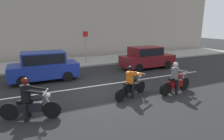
{
  "coord_description": "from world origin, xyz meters",
  "views": [
    {
      "loc": [
        -3.38,
        -8.7,
        3.39
      ],
      "look_at": [
        0.58,
        -0.27,
        1.14
      ],
      "focal_mm": 30.1,
      "sensor_mm": 36.0,
      "label": 1
    }
  ],
  "objects_px": {
    "motorcycle_with_rider_black_leather": "(30,103)",
    "motorcycle_with_rider_orange_stripe": "(131,84)",
    "parked_hatchback_cobalt_blue": "(44,66)",
    "motorcycle_with_rider_gray": "(175,80)",
    "parked_sedan_maroon": "(147,57)",
    "street_sign_post": "(86,44)"
  },
  "relations": [
    {
      "from": "motorcycle_with_rider_black_leather",
      "to": "motorcycle_with_rider_orange_stripe",
      "type": "xyz_separation_m",
      "value": [
        4.48,
        0.36,
        -0.02
      ]
    },
    {
      "from": "motorcycle_with_rider_black_leather",
      "to": "parked_hatchback_cobalt_blue",
      "type": "height_order",
      "value": "parked_hatchback_cobalt_blue"
    },
    {
      "from": "motorcycle_with_rider_gray",
      "to": "parked_hatchback_cobalt_blue",
      "type": "distance_m",
      "value": 7.71
    },
    {
      "from": "parked_hatchback_cobalt_blue",
      "to": "motorcycle_with_rider_orange_stripe",
      "type": "bearing_deg",
      "value": -52.82
    },
    {
      "from": "motorcycle_with_rider_orange_stripe",
      "to": "parked_sedan_maroon",
      "type": "bearing_deg",
      "value": 48.25
    },
    {
      "from": "motorcycle_with_rider_gray",
      "to": "parked_hatchback_cobalt_blue",
      "type": "bearing_deg",
      "value": 138.59
    },
    {
      "from": "motorcycle_with_rider_black_leather",
      "to": "motorcycle_with_rider_orange_stripe",
      "type": "relative_size",
      "value": 0.99
    },
    {
      "from": "motorcycle_with_rider_gray",
      "to": "motorcycle_with_rider_orange_stripe",
      "type": "bearing_deg",
      "value": 167.59
    },
    {
      "from": "motorcycle_with_rider_orange_stripe",
      "to": "parked_sedan_maroon",
      "type": "height_order",
      "value": "parked_sedan_maroon"
    },
    {
      "from": "motorcycle_with_rider_black_leather",
      "to": "parked_sedan_maroon",
      "type": "xyz_separation_m",
      "value": [
        8.72,
        5.12,
        0.23
      ]
    },
    {
      "from": "street_sign_post",
      "to": "motorcycle_with_rider_black_leather",
      "type": "bearing_deg",
      "value": -119.24
    },
    {
      "from": "motorcycle_with_rider_black_leather",
      "to": "motorcycle_with_rider_orange_stripe",
      "type": "distance_m",
      "value": 4.49
    },
    {
      "from": "motorcycle_with_rider_black_leather",
      "to": "parked_hatchback_cobalt_blue",
      "type": "relative_size",
      "value": 0.52
    },
    {
      "from": "motorcycle_with_rider_orange_stripe",
      "to": "motorcycle_with_rider_gray",
      "type": "bearing_deg",
      "value": -12.41
    },
    {
      "from": "motorcycle_with_rider_black_leather",
      "to": "motorcycle_with_rider_gray",
      "type": "relative_size",
      "value": 0.95
    },
    {
      "from": "street_sign_post",
      "to": "parked_hatchback_cobalt_blue",
      "type": "bearing_deg",
      "value": -136.13
    },
    {
      "from": "motorcycle_with_rider_orange_stripe",
      "to": "parked_hatchback_cobalt_blue",
      "type": "height_order",
      "value": "parked_hatchback_cobalt_blue"
    },
    {
      "from": "parked_hatchback_cobalt_blue",
      "to": "street_sign_post",
      "type": "height_order",
      "value": "street_sign_post"
    },
    {
      "from": "street_sign_post",
      "to": "motorcycle_with_rider_orange_stripe",
      "type": "bearing_deg",
      "value": -92.51
    },
    {
      "from": "motorcycle_with_rider_orange_stripe",
      "to": "parked_sedan_maroon",
      "type": "xyz_separation_m",
      "value": [
        4.24,
        4.75,
        0.25
      ]
    },
    {
      "from": "motorcycle_with_rider_orange_stripe",
      "to": "parked_hatchback_cobalt_blue",
      "type": "xyz_separation_m",
      "value": [
        -3.48,
        4.59,
        0.31
      ]
    },
    {
      "from": "motorcycle_with_rider_orange_stripe",
      "to": "motorcycle_with_rider_black_leather",
      "type": "bearing_deg",
      "value": -175.35
    }
  ]
}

